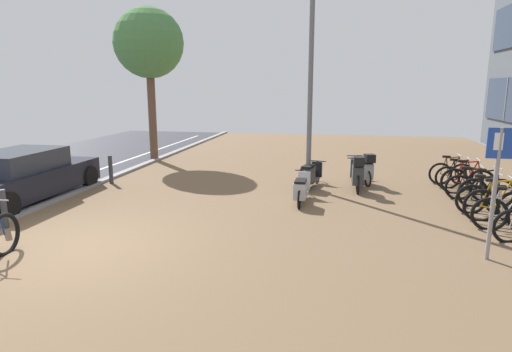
{
  "coord_description": "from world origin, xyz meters",
  "views": [
    {
      "loc": [
        4.69,
        -6.71,
        2.89
      ],
      "look_at": [
        2.92,
        2.52,
        0.93
      ],
      "focal_mm": 30.14,
      "sensor_mm": 36.0,
      "label": 1
    }
  ],
  "objects_px": {
    "lamp_post": "(311,65)",
    "parked_car_near": "(23,176)",
    "bollard_far": "(111,169)",
    "scooter_extra": "(357,174)",
    "scooter_far": "(310,175)",
    "bicycle_rack_04": "(486,193)",
    "bicycle_rack_07": "(459,178)",
    "street_tree": "(149,44)",
    "parking_sign": "(496,179)",
    "bicycle_rack_01": "(508,215)",
    "bicycle_rack_05": "(471,187)",
    "bollard_near": "(4,209)",
    "bicycle_rack_03": "(486,199)",
    "bicycle_rack_08": "(451,173)",
    "bicycle_rack_02": "(498,206)",
    "scooter_mid": "(364,169)",
    "bicycle_rack_06": "(468,182)",
    "scooter_near": "(301,189)"
  },
  "relations": [
    {
      "from": "bicycle_rack_07",
      "to": "lamp_post",
      "type": "bearing_deg",
      "value": -170.63
    },
    {
      "from": "bicycle_rack_05",
      "to": "bollard_near",
      "type": "relative_size",
      "value": 1.57
    },
    {
      "from": "bicycle_rack_06",
      "to": "scooter_extra",
      "type": "distance_m",
      "value": 2.95
    },
    {
      "from": "scooter_far",
      "to": "street_tree",
      "type": "relative_size",
      "value": 0.29
    },
    {
      "from": "scooter_extra",
      "to": "bicycle_rack_04",
      "type": "bearing_deg",
      "value": -20.63
    },
    {
      "from": "bicycle_rack_05",
      "to": "bicycle_rack_01",
      "type": "bearing_deg",
      "value": -90.07
    },
    {
      "from": "parking_sign",
      "to": "bicycle_rack_01",
      "type": "bearing_deg",
      "value": 62.33
    },
    {
      "from": "bicycle_rack_07",
      "to": "parking_sign",
      "type": "relative_size",
      "value": 0.58
    },
    {
      "from": "bicycle_rack_06",
      "to": "street_tree",
      "type": "xyz_separation_m",
      "value": [
        -10.77,
        3.71,
        4.13
      ]
    },
    {
      "from": "scooter_extra",
      "to": "bicycle_rack_01",
      "type": "bearing_deg",
      "value": -46.55
    },
    {
      "from": "scooter_mid",
      "to": "street_tree",
      "type": "height_order",
      "value": "street_tree"
    },
    {
      "from": "bicycle_rack_06",
      "to": "bicycle_rack_07",
      "type": "xyz_separation_m",
      "value": [
        -0.06,
        0.63,
        -0.02
      ]
    },
    {
      "from": "bollard_far",
      "to": "bicycle_rack_08",
      "type": "bearing_deg",
      "value": 10.17
    },
    {
      "from": "street_tree",
      "to": "bollard_far",
      "type": "xyz_separation_m",
      "value": [
        0.5,
        -4.28,
        -4.06
      ]
    },
    {
      "from": "scooter_mid",
      "to": "bicycle_rack_02",
      "type": "bearing_deg",
      "value": -51.96
    },
    {
      "from": "bicycle_rack_01",
      "to": "scooter_extra",
      "type": "relative_size",
      "value": 0.81
    },
    {
      "from": "bicycle_rack_08",
      "to": "scooter_near",
      "type": "height_order",
      "value": "bicycle_rack_08"
    },
    {
      "from": "bicycle_rack_01",
      "to": "bicycle_rack_02",
      "type": "xyz_separation_m",
      "value": [
        0.02,
        0.63,
        0.01
      ]
    },
    {
      "from": "scooter_far",
      "to": "bicycle_rack_08",
      "type": "bearing_deg",
      "value": 17.34
    },
    {
      "from": "bicycle_rack_03",
      "to": "scooter_far",
      "type": "relative_size",
      "value": 0.83
    },
    {
      "from": "bicycle_rack_03",
      "to": "street_tree",
      "type": "height_order",
      "value": "street_tree"
    },
    {
      "from": "bicycle_rack_04",
      "to": "lamp_post",
      "type": "bearing_deg",
      "value": 165.08
    },
    {
      "from": "bollard_far",
      "to": "scooter_extra",
      "type": "bearing_deg",
      "value": 3.54
    },
    {
      "from": "bicycle_rack_08",
      "to": "bicycle_rack_02",
      "type": "bearing_deg",
      "value": -88.96
    },
    {
      "from": "parking_sign",
      "to": "bicycle_rack_07",
      "type": "bearing_deg",
      "value": 80.68
    },
    {
      "from": "bicycle_rack_03",
      "to": "bollard_near",
      "type": "bearing_deg",
      "value": -163.56
    },
    {
      "from": "bicycle_rack_08",
      "to": "scooter_near",
      "type": "relative_size",
      "value": 0.74
    },
    {
      "from": "bicycle_rack_02",
      "to": "scooter_mid",
      "type": "height_order",
      "value": "bicycle_rack_02"
    },
    {
      "from": "parking_sign",
      "to": "bicycle_rack_05",
      "type": "bearing_deg",
      "value": 78.17
    },
    {
      "from": "bicycle_rack_07",
      "to": "parking_sign",
      "type": "bearing_deg",
      "value": -99.32
    },
    {
      "from": "scooter_mid",
      "to": "bicycle_rack_04",
      "type": "bearing_deg",
      "value": -37.32
    },
    {
      "from": "bicycle_rack_01",
      "to": "bicycle_rack_03",
      "type": "distance_m",
      "value": 1.25
    },
    {
      "from": "bicycle_rack_02",
      "to": "street_tree",
      "type": "distance_m",
      "value": 13.05
    },
    {
      "from": "bicycle_rack_08",
      "to": "lamp_post",
      "type": "height_order",
      "value": "lamp_post"
    },
    {
      "from": "bicycle_rack_07",
      "to": "parked_car_near",
      "type": "height_order",
      "value": "parked_car_near"
    },
    {
      "from": "bicycle_rack_04",
      "to": "parked_car_near",
      "type": "bearing_deg",
      "value": -172.47
    },
    {
      "from": "bicycle_rack_05",
      "to": "scooter_near",
      "type": "height_order",
      "value": "bicycle_rack_05"
    },
    {
      "from": "lamp_post",
      "to": "parked_car_near",
      "type": "bearing_deg",
      "value": -159.29
    },
    {
      "from": "scooter_near",
      "to": "scooter_far",
      "type": "xyz_separation_m",
      "value": [
        0.1,
        1.74,
        0.01
      ]
    },
    {
      "from": "bollard_near",
      "to": "bollard_far",
      "type": "distance_m",
      "value": 4.31
    },
    {
      "from": "scooter_mid",
      "to": "scooter_extra",
      "type": "distance_m",
      "value": 1.03
    },
    {
      "from": "bicycle_rack_06",
      "to": "scooter_far",
      "type": "xyz_separation_m",
      "value": [
        -4.28,
        -0.04,
        0.02
      ]
    },
    {
      "from": "scooter_far",
      "to": "parked_car_near",
      "type": "distance_m",
      "value": 7.72
    },
    {
      "from": "bicycle_rack_05",
      "to": "scooter_extra",
      "type": "distance_m",
      "value": 2.92
    },
    {
      "from": "bicycle_rack_04",
      "to": "scooter_mid",
      "type": "distance_m",
      "value": 3.54
    },
    {
      "from": "bicycle_rack_06",
      "to": "bollard_near",
      "type": "xyz_separation_m",
      "value": [
        -10.27,
        -4.88,
        0.05
      ]
    },
    {
      "from": "bicycle_rack_07",
      "to": "street_tree",
      "type": "height_order",
      "value": "street_tree"
    },
    {
      "from": "scooter_mid",
      "to": "parked_car_near",
      "type": "relative_size",
      "value": 0.41
    },
    {
      "from": "bicycle_rack_04",
      "to": "scooter_mid",
      "type": "xyz_separation_m",
      "value": [
        -2.81,
        2.14,
        0.08
      ]
    },
    {
      "from": "scooter_mid",
      "to": "street_tree",
      "type": "distance_m",
      "value": 9.44
    }
  ]
}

